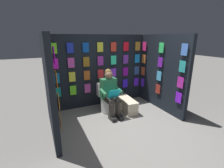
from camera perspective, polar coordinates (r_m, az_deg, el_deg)
name	(u,v)px	position (r m, az deg, el deg)	size (l,w,h in m)	color
ground_plane	(133,136)	(3.51, 7.43, -17.80)	(30.00, 30.00, 0.00)	gray
display_wall_back	(100,71)	(4.70, -4.41, 4.72)	(2.91, 0.14, 2.03)	black
display_wall_left	(162,73)	(4.63, 17.20, 3.85)	(0.14, 1.84, 2.03)	black
display_wall_right	(49,86)	(3.48, -21.46, -0.51)	(0.14, 1.84, 2.03)	black
toilet	(107,100)	(4.38, -1.89, -5.56)	(0.41, 0.56, 0.77)	white
person_reading	(110,93)	(4.10, -0.61, -3.06)	(0.53, 0.69, 1.19)	#286B42
comic_longbox_near	(127,105)	(4.46, 5.30, -7.31)	(0.34, 0.80, 0.35)	beige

